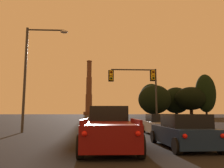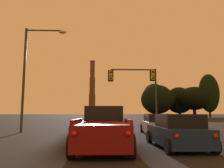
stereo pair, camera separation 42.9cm
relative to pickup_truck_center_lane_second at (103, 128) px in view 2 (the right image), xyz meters
name	(u,v)px [view 2 (the right image)]	position (x,y,z in m)	size (l,w,h in m)	color
pickup_truck_center_lane_second	(103,128)	(0.00, 0.00, 0.00)	(2.28, 5.54, 1.82)	maroon
sedan_right_lane_front	(158,125)	(3.79, 5.39, -0.14)	(2.08, 4.74, 1.43)	gray
hatchback_right_lane_second	(177,132)	(3.19, -0.32, -0.14)	(1.95, 4.13, 1.44)	navy
traffic_light_overhead_right	(140,82)	(3.79, 12.76, 3.89)	(5.24, 0.50, 6.15)	#2D2D30
street_lamp	(31,67)	(-5.84, 7.52, 4.37)	(3.39, 0.36, 8.37)	#38383A
smokestack	(92,93)	(-9.18, 153.76, 15.37)	(7.76, 7.76, 41.14)	#523427
treeline_right_mid	(157,101)	(20.15, 72.72, 5.18)	(7.22, 6.50, 10.45)	black
treeline_center_right	(179,100)	(29.22, 74.31, 5.65)	(10.64, 9.58, 11.58)	black
treeline_center_left	(209,93)	(37.80, 67.46, 7.87)	(7.26, 6.54, 15.63)	black
treeline_far_right	(157,99)	(19.06, 67.96, 5.59)	(11.72, 10.55, 11.61)	black
treeline_left_mid	(154,99)	(18.84, 71.57, 6.06)	(9.21, 8.29, 12.57)	black
treeline_far_left	(194,98)	(32.72, 68.56, 6.00)	(11.63, 10.47, 11.05)	black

